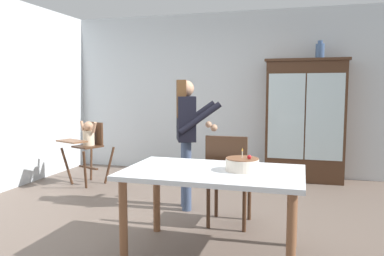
{
  "coord_description": "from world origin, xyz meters",
  "views": [
    {
      "loc": [
        1.34,
        -3.75,
        1.42
      ],
      "look_at": [
        0.07,
        0.7,
        0.95
      ],
      "focal_mm": 35.6,
      "sensor_mm": 36.0,
      "label": 1
    }
  ],
  "objects_px": {
    "ceramic_vase": "(320,51)",
    "birthday_cake": "(242,164)",
    "high_chair_with_toddler": "(88,141)",
    "dining_chair_far_side": "(228,174)",
    "china_cabinet": "(305,120)",
    "adult_person": "(187,128)",
    "dining_table": "(213,181)"
  },
  "relations": [
    {
      "from": "adult_person",
      "to": "ceramic_vase",
      "type": "bearing_deg",
      "value": -61.89
    },
    {
      "from": "china_cabinet",
      "to": "dining_table",
      "type": "relative_size",
      "value": 1.25
    },
    {
      "from": "high_chair_with_toddler",
      "to": "birthday_cake",
      "type": "relative_size",
      "value": 3.39
    },
    {
      "from": "dining_table",
      "to": "dining_chair_far_side",
      "type": "distance_m",
      "value": 0.68
    },
    {
      "from": "high_chair_with_toddler",
      "to": "birthday_cake",
      "type": "distance_m",
      "value": 3.17
    },
    {
      "from": "birthday_cake",
      "to": "high_chair_with_toddler",
      "type": "bearing_deg",
      "value": 144.57
    },
    {
      "from": "dining_table",
      "to": "dining_chair_far_side",
      "type": "xyz_separation_m",
      "value": [
        0.0,
        0.68,
        -0.09
      ]
    },
    {
      "from": "high_chair_with_toddler",
      "to": "adult_person",
      "type": "bearing_deg",
      "value": 0.02
    },
    {
      "from": "ceramic_vase",
      "to": "dining_table",
      "type": "xyz_separation_m",
      "value": [
        -0.96,
        -3.02,
        -1.35
      ]
    },
    {
      "from": "birthday_cake",
      "to": "dining_chair_far_side",
      "type": "bearing_deg",
      "value": 110.57
    },
    {
      "from": "china_cabinet",
      "to": "birthday_cake",
      "type": "distance_m",
      "value": 3.02
    },
    {
      "from": "ceramic_vase",
      "to": "high_chair_with_toddler",
      "type": "relative_size",
      "value": 0.28
    },
    {
      "from": "ceramic_vase",
      "to": "high_chair_with_toddler",
      "type": "distance_m",
      "value": 3.74
    },
    {
      "from": "ceramic_vase",
      "to": "dining_chair_far_side",
      "type": "bearing_deg",
      "value": -112.15
    },
    {
      "from": "china_cabinet",
      "to": "dining_chair_far_side",
      "type": "height_order",
      "value": "china_cabinet"
    },
    {
      "from": "adult_person",
      "to": "dining_chair_far_side",
      "type": "relative_size",
      "value": 1.59
    },
    {
      "from": "birthday_cake",
      "to": "china_cabinet",
      "type": "bearing_deg",
      "value": 79.91
    },
    {
      "from": "ceramic_vase",
      "to": "dining_chair_far_side",
      "type": "xyz_separation_m",
      "value": [
        -0.95,
        -2.34,
        -1.44
      ]
    },
    {
      "from": "ceramic_vase",
      "to": "birthday_cake",
      "type": "relative_size",
      "value": 0.96
    },
    {
      "from": "china_cabinet",
      "to": "dining_chair_far_side",
      "type": "xyz_separation_m",
      "value": [
        -0.77,
        -2.34,
        -0.39
      ]
    },
    {
      "from": "ceramic_vase",
      "to": "birthday_cake",
      "type": "xyz_separation_m",
      "value": [
        -0.72,
        -2.98,
        -1.21
      ]
    },
    {
      "from": "dining_chair_far_side",
      "to": "birthday_cake",
      "type": "bearing_deg",
      "value": 110.96
    },
    {
      "from": "high_chair_with_toddler",
      "to": "dining_table",
      "type": "xyz_separation_m",
      "value": [
        2.34,
        -1.88,
        -0.01
      ]
    },
    {
      "from": "high_chair_with_toddler",
      "to": "dining_chair_far_side",
      "type": "relative_size",
      "value": 0.99
    },
    {
      "from": "dining_table",
      "to": "birthday_cake",
      "type": "xyz_separation_m",
      "value": [
        0.24,
        0.04,
        0.15
      ]
    },
    {
      "from": "high_chair_with_toddler",
      "to": "dining_table",
      "type": "relative_size",
      "value": 0.63
    },
    {
      "from": "dining_table",
      "to": "china_cabinet",
      "type": "bearing_deg",
      "value": 75.68
    },
    {
      "from": "ceramic_vase",
      "to": "adult_person",
      "type": "bearing_deg",
      "value": -129.72
    },
    {
      "from": "adult_person",
      "to": "birthday_cake",
      "type": "relative_size",
      "value": 5.47
    },
    {
      "from": "high_chair_with_toddler",
      "to": "dining_chair_far_side",
      "type": "distance_m",
      "value": 2.64
    },
    {
      "from": "ceramic_vase",
      "to": "dining_table",
      "type": "distance_m",
      "value": 3.45
    },
    {
      "from": "china_cabinet",
      "to": "adult_person",
      "type": "height_order",
      "value": "china_cabinet"
    }
  ]
}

